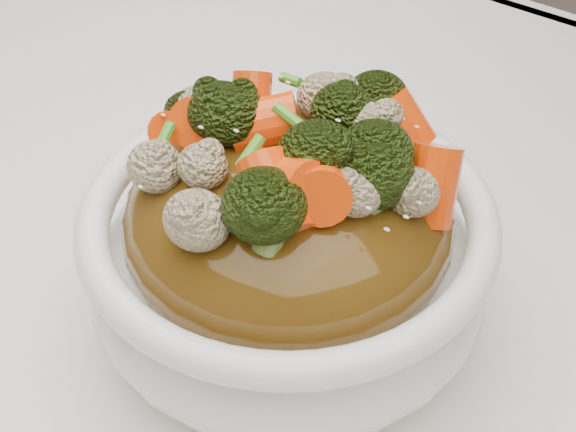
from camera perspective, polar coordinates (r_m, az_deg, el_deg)
The scene contains 8 objects.
tablecloth at distance 0.45m, azimuth -6.32°, elevation -6.61°, with size 1.20×0.80×0.04m, color white.
bowl at distance 0.39m, azimuth -0.00°, elevation -3.18°, with size 0.19×0.19×0.08m, color white, non-canonical shape.
sauce_base at distance 0.37m, azimuth -0.00°, elevation -0.31°, with size 0.15×0.15×0.08m, color #53350E.
carrots at distance 0.34m, azimuth -0.00°, elevation 6.72°, with size 0.15×0.15×0.04m, color #FF4808, non-canonical shape.
broccoli at distance 0.34m, azimuth -0.00°, elevation 6.60°, with size 0.15×0.15×0.04m, color black, non-canonical shape.
cauliflower at distance 0.34m, azimuth -0.00°, elevation 6.35°, with size 0.15×0.15×0.03m, color #C8B589, non-canonical shape.
scallions at distance 0.34m, azimuth -0.00°, elevation 6.84°, with size 0.11×0.11×0.02m, color #469722, non-canonical shape.
sesame_seeds at distance 0.34m, azimuth -0.00°, elevation 6.84°, with size 0.14×0.14×0.01m, color beige, non-canonical shape.
Camera 1 is at (0.22, -0.20, 1.06)m, focal length 50.00 mm.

